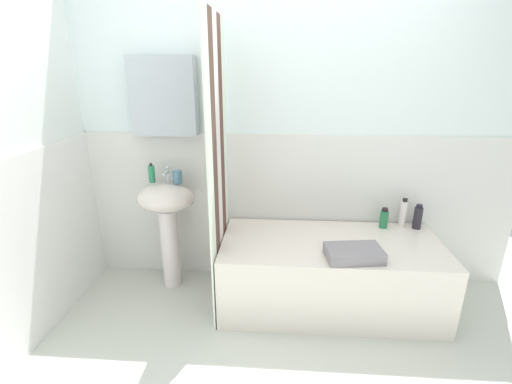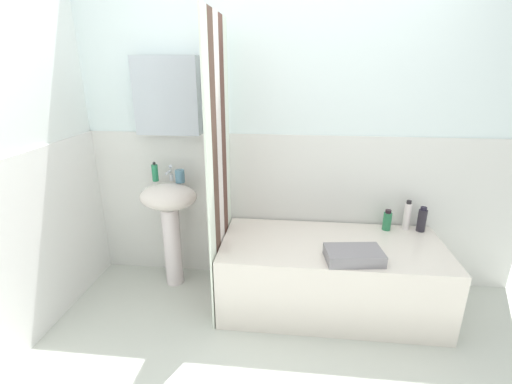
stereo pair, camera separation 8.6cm
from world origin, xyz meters
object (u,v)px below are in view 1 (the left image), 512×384
object	(u,v)px
toothbrush_cup	(177,177)
sink	(167,213)
conditioner_bottle	(384,219)
bathtub	(329,273)
towel_folded	(354,253)
body_wash_bottle	(418,217)
soap_dispenser	(152,174)
shampoo_bottle	(403,213)

from	to	relation	value
toothbrush_cup	sink	bearing A→B (deg)	-144.73
conditioner_bottle	toothbrush_cup	bearing A→B (deg)	-178.56
bathtub	towel_folded	world-z (taller)	towel_folded
bathtub	body_wash_bottle	world-z (taller)	body_wash_bottle
soap_dispenser	shampoo_bottle	bearing A→B (deg)	1.58
sink	bathtub	bearing A→B (deg)	-7.83
towel_folded	body_wash_bottle	bearing A→B (deg)	41.78
soap_dispenser	body_wash_bottle	distance (m)	2.04
soap_dispenser	bathtub	bearing A→B (deg)	-10.06
conditioner_bottle	body_wash_bottle	bearing A→B (deg)	1.16
toothbrush_cup	shampoo_bottle	xyz separation A→B (m)	(1.72, 0.06, -0.27)
bathtub	body_wash_bottle	distance (m)	0.81
sink	shampoo_bottle	xyz separation A→B (m)	(1.80, 0.12, 0.00)
bathtub	shampoo_bottle	xyz separation A→B (m)	(0.57, 0.29, 0.37)
sink	conditioner_bottle	distance (m)	1.66
sink	toothbrush_cup	world-z (taller)	toothbrush_cup
sink	body_wash_bottle	bearing A→B (deg)	3.11
soap_dispenser	bathtub	world-z (taller)	soap_dispenser
shampoo_bottle	bathtub	bearing A→B (deg)	-152.91
bathtub	conditioner_bottle	size ratio (longest dim) A/B	9.67
soap_dispenser	sink	bearing A→B (deg)	-31.05
sink	shampoo_bottle	size ratio (longest dim) A/B	3.65
body_wash_bottle	towel_folded	world-z (taller)	body_wash_bottle
sink	toothbrush_cup	xyz separation A→B (m)	(0.08, 0.06, 0.27)
toothbrush_cup	soap_dispenser	bearing A→B (deg)	176.90
towel_folded	sink	bearing A→B (deg)	163.36
sink	conditioner_bottle	bearing A→B (deg)	3.40
shampoo_bottle	soap_dispenser	bearing A→B (deg)	-178.42
soap_dispenser	conditioner_bottle	world-z (taller)	soap_dispenser
body_wash_bottle	shampoo_bottle	world-z (taller)	shampoo_bottle
body_wash_bottle	conditioner_bottle	xyz separation A→B (m)	(-0.25, -0.01, -0.02)
toothbrush_cup	bathtub	xyz separation A→B (m)	(1.15, -0.23, -0.64)
toothbrush_cup	body_wash_bottle	xyz separation A→B (m)	(1.82, 0.04, -0.29)
bathtub	conditioner_bottle	world-z (taller)	conditioner_bottle
body_wash_bottle	towel_folded	bearing A→B (deg)	-138.22
bathtub	shampoo_bottle	distance (m)	0.74
sink	soap_dispenser	world-z (taller)	soap_dispenser
shampoo_bottle	towel_folded	size ratio (longest dim) A/B	0.66
sink	towel_folded	distance (m)	1.40
toothbrush_cup	towel_folded	world-z (taller)	toothbrush_cup
shampoo_bottle	towel_folded	xyz separation A→B (m)	(-0.46, -0.52, -0.07)
toothbrush_cup	bathtub	bearing A→B (deg)	-11.24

